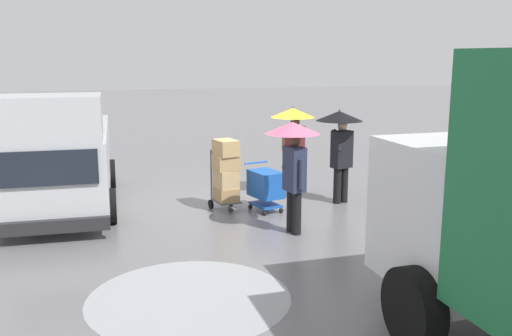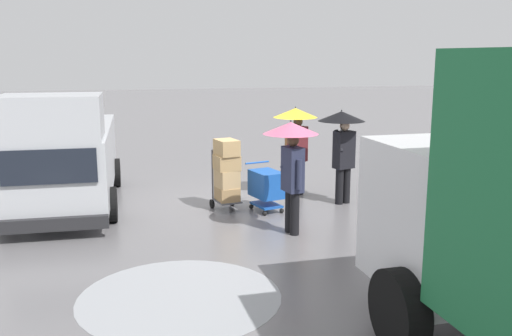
{
  "view_description": "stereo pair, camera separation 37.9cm",
  "coord_description": "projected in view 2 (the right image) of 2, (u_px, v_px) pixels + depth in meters",
  "views": [
    {
      "loc": [
        2.6,
        11.81,
        3.31
      ],
      "look_at": [
        -0.37,
        0.99,
        1.05
      ],
      "focal_mm": 39.2,
      "sensor_mm": 36.0,
      "label": 1
    },
    {
      "loc": [
        2.23,
        11.91,
        3.31
      ],
      "look_at": [
        -0.37,
        0.99,
        1.05
      ],
      "focal_mm": 39.2,
      "sensor_mm": 36.0,
      "label": 2
    }
  ],
  "objects": [
    {
      "name": "ground_plane",
      "position": [
        230.0,
        206.0,
        12.52
      ],
      "size": [
        90.0,
        90.0,
        0.0
      ],
      "primitive_type": "plane",
      "color": "slate"
    },
    {
      "name": "shopping_cart_vendor",
      "position": [
        266.0,
        185.0,
        12.02
      ],
      "size": [
        0.74,
        0.93,
        1.02
      ],
      "color": "#1951B2",
      "rests_on": "ground"
    },
    {
      "name": "cargo_van_parked_right",
      "position": [
        65.0,
        155.0,
        12.2
      ],
      "size": [
        2.27,
        5.38,
        2.6
      ],
      "color": "#B7BABF",
      "rests_on": "ground"
    },
    {
      "name": "slush_patch_under_van",
      "position": [
        180.0,
        297.0,
        7.8
      ],
      "size": [
        2.85,
        2.85,
        0.01
      ],
      "primitive_type": "cylinder",
      "color": "#999BA0",
      "rests_on": "ground"
    },
    {
      "name": "pedestrian_pink_side",
      "position": [
        296.0,
        131.0,
        13.2
      ],
      "size": [
        1.04,
        1.04,
        2.15
      ],
      "color": "black",
      "rests_on": "ground"
    },
    {
      "name": "hand_dolly_boxes",
      "position": [
        227.0,
        171.0,
        12.02
      ],
      "size": [
        0.64,
        0.79,
        1.56
      ],
      "color": "#515156",
      "rests_on": "ground"
    },
    {
      "name": "slush_patch_near_cluster",
      "position": [
        59.0,
        216.0,
        11.75
      ],
      "size": [
        2.19,
        2.19,
        0.01
      ],
      "primitive_type": "cylinder",
      "color": "silver",
      "rests_on": "ground"
    },
    {
      "name": "pedestrian_white_side",
      "position": [
        342.0,
        135.0,
        12.42
      ],
      "size": [
        1.04,
        1.04,
        2.15
      ],
      "color": "black",
      "rests_on": "ground"
    },
    {
      "name": "pedestrian_black_side",
      "position": [
        292.0,
        150.0,
        10.36
      ],
      "size": [
        1.04,
        1.04,
        2.15
      ],
      "color": "black",
      "rests_on": "ground"
    }
  ]
}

